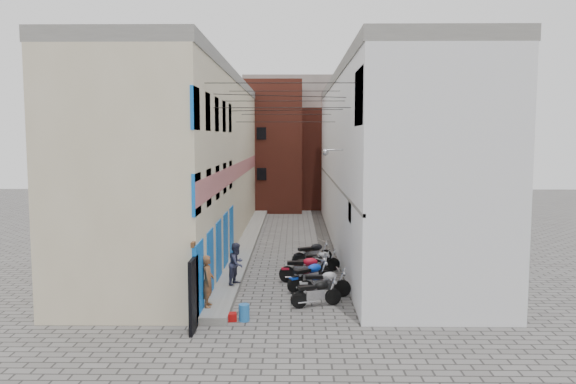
{
  "coord_description": "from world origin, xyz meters",
  "views": [
    {
      "loc": [
        0.47,
        -16.57,
        5.74
      ],
      "look_at": [
        0.13,
        11.32,
        3.0
      ],
      "focal_mm": 35.0,
      "sensor_mm": 36.0,
      "label": 1
    }
  ],
  "objects_px": {
    "water_jug_far": "(245,314)",
    "motorcycle_f": "(320,260)",
    "motorcycle_d": "(305,267)",
    "water_jug_near": "(244,313)",
    "motorcycle_b": "(324,282)",
    "motorcycle_c": "(310,274)",
    "person_a": "(208,281)",
    "motorcycle_a": "(316,291)",
    "motorcycle_e": "(313,264)",
    "motorcycle_g": "(312,252)",
    "person_b": "(237,263)",
    "red_crate": "(230,317)"
  },
  "relations": [
    {
      "from": "person_b",
      "to": "red_crate",
      "type": "bearing_deg",
      "value": -155.23
    },
    {
      "from": "motorcycle_g",
      "to": "motorcycle_a",
      "type": "bearing_deg",
      "value": -29.32
    },
    {
      "from": "water_jug_near",
      "to": "motorcycle_g",
      "type": "bearing_deg",
      "value": 72.93
    },
    {
      "from": "motorcycle_d",
      "to": "water_jug_near",
      "type": "distance_m",
      "value": 5.16
    },
    {
      "from": "motorcycle_e",
      "to": "water_jug_far",
      "type": "bearing_deg",
      "value": -46.49
    },
    {
      "from": "motorcycle_b",
      "to": "water_jug_near",
      "type": "relative_size",
      "value": 3.65
    },
    {
      "from": "motorcycle_g",
      "to": "water_jug_far",
      "type": "height_order",
      "value": "motorcycle_g"
    },
    {
      "from": "motorcycle_d",
      "to": "water_jug_far",
      "type": "distance_m",
      "value": 5.16
    },
    {
      "from": "motorcycle_e",
      "to": "water_jug_far",
      "type": "height_order",
      "value": "motorcycle_e"
    },
    {
      "from": "motorcycle_b",
      "to": "person_b",
      "type": "xyz_separation_m",
      "value": [
        -3.22,
        0.8,
        0.47
      ]
    },
    {
      "from": "motorcycle_c",
      "to": "person_b",
      "type": "distance_m",
      "value": 2.78
    },
    {
      "from": "motorcycle_c",
      "to": "person_a",
      "type": "relative_size",
      "value": 1.22
    },
    {
      "from": "motorcycle_d",
      "to": "motorcycle_e",
      "type": "height_order",
      "value": "motorcycle_d"
    },
    {
      "from": "motorcycle_c",
      "to": "water_jug_far",
      "type": "relative_size",
      "value": 4.32
    },
    {
      "from": "motorcycle_a",
      "to": "motorcycle_f",
      "type": "xyz_separation_m",
      "value": [
        0.33,
        4.98,
        0.0
      ]
    },
    {
      "from": "motorcycle_f",
      "to": "motorcycle_g",
      "type": "relative_size",
      "value": 0.9
    },
    {
      "from": "motorcycle_a",
      "to": "red_crate",
      "type": "xyz_separation_m",
      "value": [
        -2.75,
        -1.53,
        -0.4
      ]
    },
    {
      "from": "water_jug_far",
      "to": "motorcycle_f",
      "type": "bearing_deg",
      "value": 68.02
    },
    {
      "from": "motorcycle_a",
      "to": "person_a",
      "type": "distance_m",
      "value": 3.7
    },
    {
      "from": "person_a",
      "to": "red_crate",
      "type": "height_order",
      "value": "person_a"
    },
    {
      "from": "person_a",
      "to": "red_crate",
      "type": "relative_size",
      "value": 4.27
    },
    {
      "from": "motorcycle_d",
      "to": "motorcycle_g",
      "type": "xyz_separation_m",
      "value": [
        0.39,
        2.99,
        -0.01
      ]
    },
    {
      "from": "water_jug_near",
      "to": "motorcycle_c",
      "type": "bearing_deg",
      "value": 59.09
    },
    {
      "from": "motorcycle_a",
      "to": "motorcycle_g",
      "type": "bearing_deg",
      "value": 161.71
    },
    {
      "from": "water_jug_near",
      "to": "water_jug_far",
      "type": "bearing_deg",
      "value": 0.0
    },
    {
      "from": "motorcycle_c",
      "to": "red_crate",
      "type": "distance_m",
      "value": 4.47
    },
    {
      "from": "motorcycle_d",
      "to": "red_crate",
      "type": "height_order",
      "value": "motorcycle_d"
    },
    {
      "from": "motorcycle_b",
      "to": "motorcycle_e",
      "type": "relative_size",
      "value": 1.05
    },
    {
      "from": "motorcycle_f",
      "to": "water_jug_near",
      "type": "relative_size",
      "value": 3.39
    },
    {
      "from": "motorcycle_g",
      "to": "person_b",
      "type": "bearing_deg",
      "value": -63.5
    },
    {
      "from": "person_a",
      "to": "person_b",
      "type": "relative_size",
      "value": 1.08
    },
    {
      "from": "water_jug_near",
      "to": "red_crate",
      "type": "relative_size",
      "value": 1.35
    },
    {
      "from": "person_a",
      "to": "motorcycle_g",
      "type": "bearing_deg",
      "value": -30.52
    },
    {
      "from": "motorcycle_g",
      "to": "person_a",
      "type": "height_order",
      "value": "person_a"
    },
    {
      "from": "motorcycle_e",
      "to": "motorcycle_g",
      "type": "bearing_deg",
      "value": 154.7
    },
    {
      "from": "motorcycle_a",
      "to": "person_a",
      "type": "bearing_deg",
      "value": -94.18
    },
    {
      "from": "motorcycle_d",
      "to": "motorcycle_e",
      "type": "distance_m",
      "value": 0.89
    },
    {
      "from": "motorcycle_c",
      "to": "red_crate",
      "type": "xyz_separation_m",
      "value": [
        -2.6,
        -3.61,
        -0.47
      ]
    },
    {
      "from": "motorcycle_f",
      "to": "water_jug_far",
      "type": "xyz_separation_m",
      "value": [
        -2.63,
        -6.51,
        -0.28
      ]
    },
    {
      "from": "person_a",
      "to": "motorcycle_f",
      "type": "bearing_deg",
      "value": -37.09
    },
    {
      "from": "motorcycle_c",
      "to": "motorcycle_g",
      "type": "xyz_separation_m",
      "value": [
        0.22,
        4.13,
        -0.01
      ]
    },
    {
      "from": "water_jug_far",
      "to": "motorcycle_a",
      "type": "bearing_deg",
      "value": 33.75
    },
    {
      "from": "person_a",
      "to": "motorcycle_e",
      "type": "bearing_deg",
      "value": -39.5
    },
    {
      "from": "red_crate",
      "to": "person_a",
      "type": "bearing_deg",
      "value": 139.63
    },
    {
      "from": "motorcycle_f",
      "to": "motorcycle_c",
      "type": "bearing_deg",
      "value": -24.23
    },
    {
      "from": "motorcycle_b",
      "to": "motorcycle_c",
      "type": "bearing_deg",
      "value": -156.92
    },
    {
      "from": "motorcycle_g",
      "to": "motorcycle_d",
      "type": "bearing_deg",
      "value": -36.2
    },
    {
      "from": "motorcycle_c",
      "to": "motorcycle_e",
      "type": "xyz_separation_m",
      "value": [
        0.17,
        1.96,
        -0.06
      ]
    },
    {
      "from": "person_a",
      "to": "water_jug_far",
      "type": "height_order",
      "value": "person_a"
    },
    {
      "from": "motorcycle_c",
      "to": "water_jug_near",
      "type": "height_order",
      "value": "motorcycle_c"
    }
  ]
}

